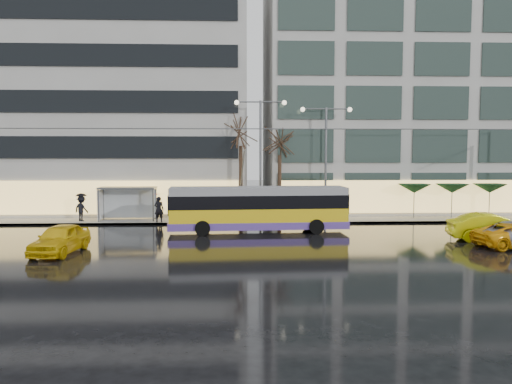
{
  "coord_description": "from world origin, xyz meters",
  "views": [
    {
      "loc": [
        0.1,
        -27.12,
        5.18
      ],
      "look_at": [
        1.42,
        5.0,
        2.68
      ],
      "focal_mm": 35.0,
      "sensor_mm": 36.0,
      "label": 1
    }
  ],
  "objects": [
    {
      "name": "pedestrian_b",
      "position": [
        -5.99,
        11.46,
        0.96
      ],
      "size": [
        0.93,
        0.82,
        1.61
      ],
      "color": "black",
      "rests_on": "sidewalk"
    },
    {
      "name": "trolleybus",
      "position": [
        1.58,
        5.43,
        1.46
      ],
      "size": [
        11.72,
        4.71,
        5.38
      ],
      "color": "yellow",
      "rests_on": "ground"
    },
    {
      "name": "street_lamp_near",
      "position": [
        2.0,
        10.8,
        5.99
      ],
      "size": [
        3.96,
        0.36,
        9.03
      ],
      "color": "#595B60",
      "rests_on": "sidewalk"
    },
    {
      "name": "parasol_b",
      "position": [
        17.0,
        11.0,
        2.45
      ],
      "size": [
        2.5,
        2.5,
        2.65
      ],
      "color": "#595B60",
      "rests_on": "sidewalk"
    },
    {
      "name": "taxi_a",
      "position": [
        -8.98,
        -1.24,
        0.76
      ],
      "size": [
        2.27,
        4.64,
        1.52
      ],
      "primitive_type": "imported",
      "rotation": [
        0.0,
        0.0,
        -0.11
      ],
      "color": "#E2B60B",
      "rests_on": "ground"
    },
    {
      "name": "ground",
      "position": [
        0.0,
        0.0,
        0.0
      ],
      "size": [
        140.0,
        140.0,
        0.0
      ],
      "primitive_type": "plane",
      "color": "black",
      "rests_on": "ground"
    },
    {
      "name": "kerb",
      "position": [
        2.0,
        9.05,
        0.07
      ],
      "size": [
        80.0,
        0.1,
        0.15
      ],
      "primitive_type": "cube",
      "color": "slate",
      "rests_on": "ground"
    },
    {
      "name": "sidewalk",
      "position": [
        2.0,
        14.0,
        0.07
      ],
      "size": [
        80.0,
        10.0,
        0.15
      ],
      "primitive_type": "cube",
      "color": "gray",
      "rests_on": "ground"
    },
    {
      "name": "parasol_c",
      "position": [
        20.0,
        11.0,
        2.45
      ],
      "size": [
        2.5,
        2.5,
        2.65
      ],
      "color": "#595B60",
      "rests_on": "sidewalk"
    },
    {
      "name": "street_lamp_far",
      "position": [
        7.0,
        10.8,
        5.71
      ],
      "size": [
        3.96,
        0.36,
        8.53
      ],
      "color": "#595B60",
      "rests_on": "sidewalk"
    },
    {
      "name": "tree_a",
      "position": [
        0.5,
        11.0,
        7.09
      ],
      "size": [
        3.2,
        3.2,
        8.4
      ],
      "color": "black",
      "rests_on": "sidewalk"
    },
    {
      "name": "parasol_a",
      "position": [
        14.0,
        11.0,
        2.45
      ],
      "size": [
        2.5,
        2.5,
        2.65
      ],
      "color": "#595B60",
      "rests_on": "sidewalk"
    },
    {
      "name": "taxi_b",
      "position": [
        15.27,
        1.46,
        0.82
      ],
      "size": [
        5.19,
        2.49,
        1.64
      ],
      "primitive_type": "imported",
      "rotation": [
        0.0,
        0.0,
        1.41
      ],
      "color": "#CECC0A",
      "rests_on": "ground"
    },
    {
      "name": "pedestrian_c",
      "position": [
        -11.37,
        10.24,
        1.28
      ],
      "size": [
        1.39,
        1.18,
        2.11
      ],
      "color": "black",
      "rests_on": "sidewalk"
    },
    {
      "name": "building_left",
      "position": [
        -16.0,
        19.0,
        11.15
      ],
      "size": [
        34.0,
        14.0,
        22.0
      ],
      "primitive_type": "cube",
      "color": "#9F9E98",
      "rests_on": "sidewalk"
    },
    {
      "name": "bus_shelter",
      "position": [
        -8.38,
        10.69,
        1.96
      ],
      "size": [
        4.2,
        1.6,
        2.51
      ],
      "color": "#595B60",
      "rests_on": "sidewalk"
    },
    {
      "name": "catenary",
      "position": [
        1.0,
        7.94,
        4.25
      ],
      "size": [
        42.24,
        5.12,
        7.0
      ],
      "color": "#595B60",
      "rests_on": "ground"
    },
    {
      "name": "pedestrian_a",
      "position": [
        -5.51,
        9.4,
        1.57
      ],
      "size": [
        1.02,
        1.04,
        2.19
      ],
      "color": "black",
      "rests_on": "sidewalk"
    },
    {
      "name": "building_right",
      "position": [
        19.0,
        19.0,
        12.65
      ],
      "size": [
        32.0,
        14.0,
        25.0
      ],
      "primitive_type": "cube",
      "color": "#9F9E98",
      "rests_on": "sidewalk"
    },
    {
      "name": "tree_b",
      "position": [
        3.5,
        11.2,
        6.4
      ],
      "size": [
        3.2,
        3.2,
        7.7
      ],
      "color": "black",
      "rests_on": "sidewalk"
    }
  ]
}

